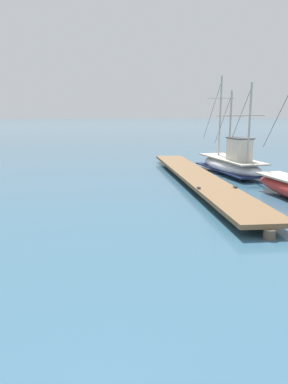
{
  "coord_description": "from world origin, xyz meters",
  "views": [
    {
      "loc": [
        1.14,
        -0.44,
        3.65
      ],
      "look_at": [
        2.62,
        9.81,
        1.4
      ],
      "focal_mm": 34.66,
      "sensor_mm": 36.0,
      "label": 1
    }
  ],
  "objects": [
    {
      "name": "fishing_boat_0",
      "position": [
        9.45,
        20.53,
        0.63
      ],
      "size": [
        2.58,
        7.59,
        5.81
      ],
      "color": "silver",
      "rests_on": "ground"
    },
    {
      "name": "floating_dock",
      "position": [
        6.54,
        17.83,
        0.36
      ],
      "size": [
        2.39,
        17.51,
        0.53
      ],
      "color": "brown",
      "rests_on": "ground"
    }
  ]
}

